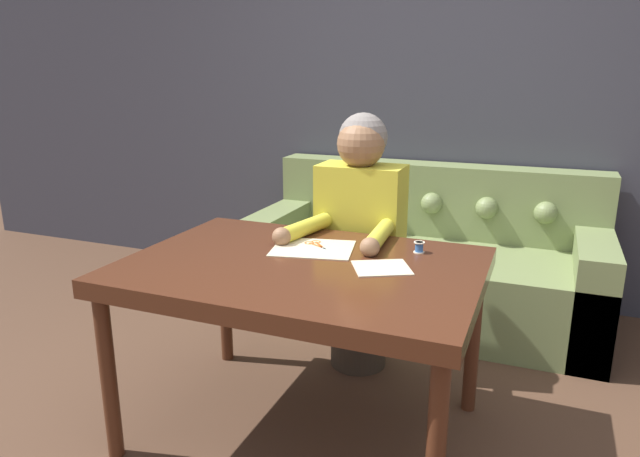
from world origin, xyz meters
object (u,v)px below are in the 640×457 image
at_px(person, 359,241).
at_px(scissors, 319,246).
at_px(dining_table, 302,280).
at_px(thread_spool, 419,247).
at_px(couch, 424,265).

bearing_deg(person, scissors, -96.63).
relative_size(dining_table, person, 1.07).
height_order(dining_table, thread_spool, thread_spool).
bearing_deg(dining_table, scissors, 93.79).
bearing_deg(person, couch, 77.90).
relative_size(dining_table, scissors, 6.01).
distance_m(couch, scissors, 1.27).
xyz_separation_m(dining_table, thread_spool, (0.39, 0.29, 0.09)).
height_order(dining_table, person, person).
bearing_deg(couch, person, -102.10).
bearing_deg(person, dining_table, -93.06).
xyz_separation_m(couch, thread_spool, (0.19, -1.10, 0.45)).
bearing_deg(thread_spool, scissors, -168.98).
relative_size(couch, thread_spool, 45.35).
bearing_deg(couch, thread_spool, -80.12).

